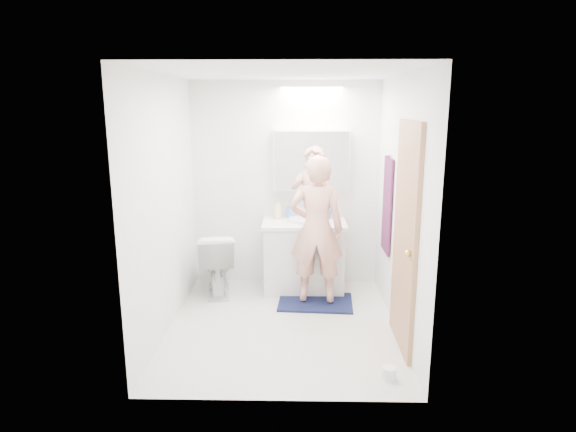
{
  "coord_description": "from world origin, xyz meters",
  "views": [
    {
      "loc": [
        0.14,
        -4.42,
        2.13
      ],
      "look_at": [
        0.05,
        0.25,
        1.05
      ],
      "focal_mm": 30.23,
      "sensor_mm": 36.0,
      "label": 1
    }
  ],
  "objects_px": {
    "person": "(316,229)",
    "vanity_cabinet": "(304,258)",
    "toothbrush_cup": "(328,214)",
    "toilet_paper_roll": "(389,373)",
    "medicine_cabinet": "(311,160)",
    "soap_bottle_b": "(291,210)",
    "toilet": "(217,262)",
    "soap_bottle_a": "(278,209)"
  },
  "relations": [
    {
      "from": "toilet",
      "to": "toilet_paper_roll",
      "type": "distance_m",
      "value": 2.46
    },
    {
      "from": "soap_bottle_b",
      "to": "soap_bottle_a",
      "type": "bearing_deg",
      "value": -168.98
    },
    {
      "from": "toilet",
      "to": "toothbrush_cup",
      "type": "bearing_deg",
      "value": -176.76
    },
    {
      "from": "medicine_cabinet",
      "to": "toilet_paper_roll",
      "type": "bearing_deg",
      "value": -74.73
    },
    {
      "from": "toilet",
      "to": "soap_bottle_b",
      "type": "bearing_deg",
      "value": -169.62
    },
    {
      "from": "person",
      "to": "toothbrush_cup",
      "type": "relative_size",
      "value": 14.89
    },
    {
      "from": "person",
      "to": "toilet_paper_roll",
      "type": "xyz_separation_m",
      "value": [
        0.53,
        -1.49,
        -0.79
      ]
    },
    {
      "from": "medicine_cabinet",
      "to": "soap_bottle_b",
      "type": "distance_m",
      "value": 0.63
    },
    {
      "from": "toilet",
      "to": "soap_bottle_b",
      "type": "relative_size",
      "value": 3.78
    },
    {
      "from": "medicine_cabinet",
      "to": "toilet",
      "type": "bearing_deg",
      "value": -163.18
    },
    {
      "from": "soap_bottle_a",
      "to": "person",
      "type": "bearing_deg",
      "value": -52.38
    },
    {
      "from": "soap_bottle_b",
      "to": "toilet_paper_roll",
      "type": "xyz_separation_m",
      "value": [
        0.81,
        -2.08,
        -0.87
      ]
    },
    {
      "from": "medicine_cabinet",
      "to": "toothbrush_cup",
      "type": "distance_m",
      "value": 0.66
    },
    {
      "from": "vanity_cabinet",
      "to": "person",
      "type": "relative_size",
      "value": 0.57
    },
    {
      "from": "vanity_cabinet",
      "to": "toilet",
      "type": "relative_size",
      "value": 1.24
    },
    {
      "from": "person",
      "to": "soap_bottle_b",
      "type": "xyz_separation_m",
      "value": [
        -0.28,
        0.59,
        0.08
      ]
    },
    {
      "from": "person",
      "to": "vanity_cabinet",
      "type": "bearing_deg",
      "value": -69.54
    },
    {
      "from": "medicine_cabinet",
      "to": "toilet",
      "type": "xyz_separation_m",
      "value": [
        -1.07,
        -0.33,
        -1.14
      ]
    },
    {
      "from": "soap_bottle_a",
      "to": "toothbrush_cup",
      "type": "xyz_separation_m",
      "value": [
        0.59,
        0.01,
        -0.06
      ]
    },
    {
      "from": "vanity_cabinet",
      "to": "toothbrush_cup",
      "type": "distance_m",
      "value": 0.58
    },
    {
      "from": "soap_bottle_b",
      "to": "toothbrush_cup",
      "type": "bearing_deg",
      "value": -2.65
    },
    {
      "from": "person",
      "to": "soap_bottle_b",
      "type": "distance_m",
      "value": 0.66
    },
    {
      "from": "soap_bottle_b",
      "to": "toothbrush_cup",
      "type": "distance_m",
      "value": 0.44
    },
    {
      "from": "toothbrush_cup",
      "to": "toilet_paper_roll",
      "type": "xyz_separation_m",
      "value": [
        0.38,
        -2.06,
        -0.82
      ]
    },
    {
      "from": "vanity_cabinet",
      "to": "soap_bottle_b",
      "type": "distance_m",
      "value": 0.58
    },
    {
      "from": "soap_bottle_a",
      "to": "soap_bottle_b",
      "type": "xyz_separation_m",
      "value": [
        0.15,
        0.03,
        -0.02
      ]
    },
    {
      "from": "toilet",
      "to": "soap_bottle_b",
      "type": "height_order",
      "value": "soap_bottle_b"
    },
    {
      "from": "medicine_cabinet",
      "to": "toilet",
      "type": "distance_m",
      "value": 1.6
    },
    {
      "from": "toilet",
      "to": "person",
      "type": "bearing_deg",
      "value": 156.2
    },
    {
      "from": "vanity_cabinet",
      "to": "toothbrush_cup",
      "type": "height_order",
      "value": "toothbrush_cup"
    },
    {
      "from": "medicine_cabinet",
      "to": "toothbrush_cup",
      "type": "relative_size",
      "value": 8.31
    },
    {
      "from": "vanity_cabinet",
      "to": "person",
      "type": "xyz_separation_m",
      "value": [
        0.12,
        -0.41,
        0.45
      ]
    },
    {
      "from": "toilet",
      "to": "person",
      "type": "xyz_separation_m",
      "value": [
        1.12,
        -0.3,
        0.47
      ]
    },
    {
      "from": "toothbrush_cup",
      "to": "toilet_paper_roll",
      "type": "height_order",
      "value": "toothbrush_cup"
    },
    {
      "from": "vanity_cabinet",
      "to": "medicine_cabinet",
      "type": "height_order",
      "value": "medicine_cabinet"
    },
    {
      "from": "soap_bottle_b",
      "to": "toothbrush_cup",
      "type": "xyz_separation_m",
      "value": [
        0.43,
        -0.02,
        -0.05
      ]
    },
    {
      "from": "vanity_cabinet",
      "to": "soap_bottle_a",
      "type": "xyz_separation_m",
      "value": [
        -0.31,
        0.15,
        0.54
      ]
    },
    {
      "from": "toothbrush_cup",
      "to": "toilet_paper_roll",
      "type": "distance_m",
      "value": 2.25
    },
    {
      "from": "soap_bottle_b",
      "to": "medicine_cabinet",
      "type": "bearing_deg",
      "value": 7.3
    },
    {
      "from": "medicine_cabinet",
      "to": "person",
      "type": "height_order",
      "value": "medicine_cabinet"
    },
    {
      "from": "medicine_cabinet",
      "to": "person",
      "type": "relative_size",
      "value": 0.56
    },
    {
      "from": "toilet",
      "to": "soap_bottle_a",
      "type": "bearing_deg",
      "value": -167.85
    }
  ]
}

